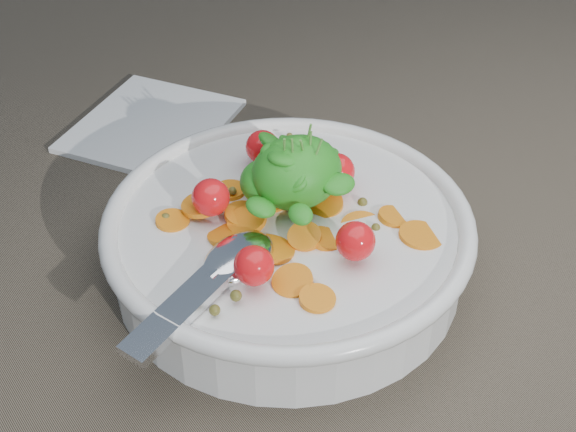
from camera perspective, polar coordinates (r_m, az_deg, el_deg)
ground at (r=0.65m, az=-0.45°, el=-2.03°), size 6.00×6.00×0.00m
bowl at (r=0.60m, az=-0.03°, el=-1.67°), size 0.30×0.28×0.12m
napkin at (r=0.80m, az=-9.67°, el=6.38°), size 0.20×0.19×0.01m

